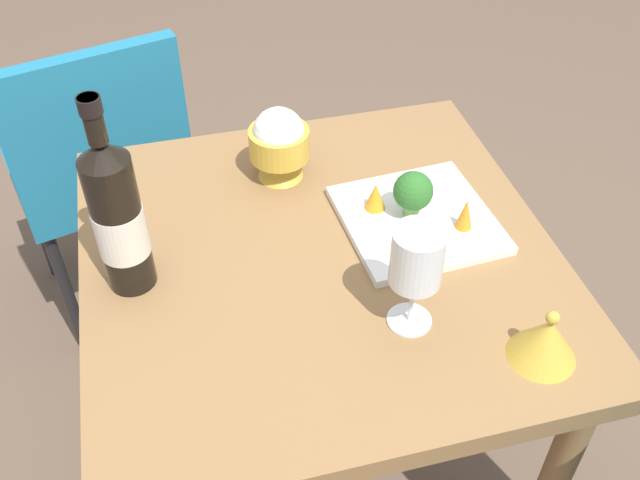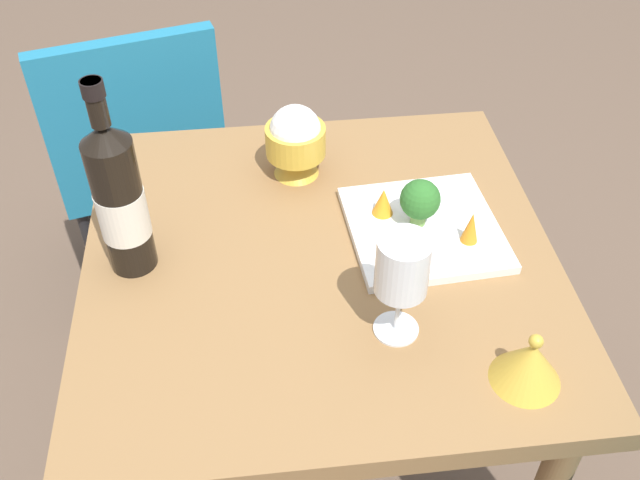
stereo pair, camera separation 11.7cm
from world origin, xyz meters
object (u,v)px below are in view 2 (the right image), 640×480
(broccoli_floret, at_px, (420,200))
(rice_bowl_lid, at_px, (529,362))
(rice_bowl, at_px, (296,140))
(carrot_garnish_right, at_px, (471,227))
(wine_bottle, at_px, (120,199))
(chair_by_wall, at_px, (138,146))
(serving_plate, at_px, (424,229))
(wine_glass, at_px, (402,269))
(carrot_garnish_left, at_px, (383,201))

(broccoli_floret, bearing_deg, rice_bowl_lid, -75.54)
(rice_bowl, bearing_deg, carrot_garnish_right, -41.61)
(wine_bottle, relative_size, rice_bowl, 2.38)
(chair_by_wall, height_order, wine_bottle, wine_bottle)
(serving_plate, height_order, carrot_garnish_right, carrot_garnish_right)
(chair_by_wall, distance_m, rice_bowl, 0.62)
(wine_glass, relative_size, rice_bowl, 1.26)
(chair_by_wall, bearing_deg, rice_bowl, -64.02)
(rice_bowl_lid, distance_m, broccoli_floret, 0.34)
(wine_glass, distance_m, serving_plate, 0.26)
(rice_bowl, bearing_deg, chair_by_wall, 130.56)
(rice_bowl_lid, xyz_separation_m, serving_plate, (-0.07, 0.32, -0.03))
(rice_bowl, distance_m, carrot_garnish_left, 0.21)
(rice_bowl_lid, height_order, carrot_garnish_right, rice_bowl_lid)
(serving_plate, relative_size, carrot_garnish_right, 4.54)
(wine_bottle, relative_size, broccoli_floret, 3.93)
(wine_glass, relative_size, rice_bowl_lid, 1.79)
(rice_bowl, height_order, carrot_garnish_left, rice_bowl)
(wine_bottle, xyz_separation_m, wine_glass, (0.40, -0.19, -0.00))
(wine_bottle, xyz_separation_m, rice_bowl, (0.28, 0.21, -0.06))
(wine_bottle, bearing_deg, rice_bowl_lid, -28.15)
(serving_plate, bearing_deg, rice_bowl, 136.42)
(chair_by_wall, height_order, broccoli_floret, chair_by_wall)
(broccoli_floret, bearing_deg, wine_bottle, -176.94)
(carrot_garnish_left, bearing_deg, rice_bowl_lid, -68.82)
(chair_by_wall, xyz_separation_m, wine_bottle, (0.07, -0.63, 0.34))
(wine_glass, xyz_separation_m, serving_plate, (0.09, 0.21, -0.12))
(chair_by_wall, height_order, carrot_garnish_right, chair_by_wall)
(rice_bowl_lid, relative_size, broccoli_floret, 1.17)
(wine_bottle, relative_size, carrot_garnish_right, 5.76)
(wine_glass, xyz_separation_m, broccoli_floret, (0.08, 0.22, -0.06))
(chair_by_wall, relative_size, carrot_garnish_right, 14.53)
(rice_bowl, relative_size, rice_bowl_lid, 1.42)
(wine_glass, height_order, serving_plate, wine_glass)
(wine_bottle, bearing_deg, carrot_garnish_right, -2.79)
(rice_bowl, height_order, carrot_garnish_right, rice_bowl)
(carrot_garnish_right, bearing_deg, chair_by_wall, 133.63)
(carrot_garnish_left, bearing_deg, chair_by_wall, 130.94)
(carrot_garnish_right, bearing_deg, rice_bowl, 138.39)
(chair_by_wall, relative_size, wine_glass, 4.75)
(rice_bowl, height_order, serving_plate, rice_bowl)
(rice_bowl, bearing_deg, carrot_garnish_left, -48.05)
(broccoli_floret, relative_size, carrot_garnish_left, 1.66)
(serving_plate, bearing_deg, broccoli_floret, 144.75)
(rice_bowl_lid, distance_m, carrot_garnish_left, 0.38)
(serving_plate, distance_m, carrot_garnish_left, 0.08)
(wine_bottle, xyz_separation_m, broccoli_floret, (0.48, 0.03, -0.07))
(chair_by_wall, height_order, rice_bowl_lid, chair_by_wall)
(rice_bowl, distance_m, carrot_garnish_right, 0.36)
(serving_plate, xyz_separation_m, broccoli_floret, (-0.01, 0.01, 0.06))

